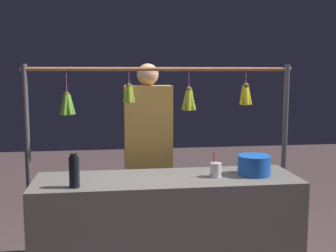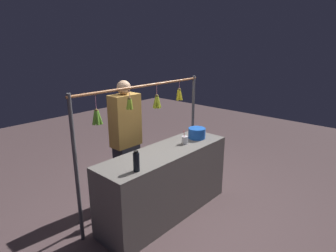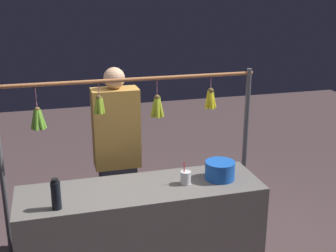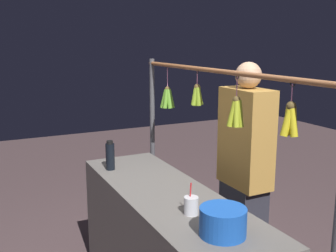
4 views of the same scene
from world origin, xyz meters
TOP-DOWN VIEW (x-y plane):
  - market_counter at (0.00, 0.00)m, footprint 1.94×0.59m
  - display_rack at (0.01, -0.37)m, footprint 2.18×0.12m
  - water_bottle at (0.65, 0.18)m, footprint 0.07×0.07m
  - blue_bucket at (-0.66, 0.01)m, footprint 0.25×0.25m
  - drink_cup at (-0.36, 0.03)m, footprint 0.09×0.09m
  - vendor_person at (0.08, -0.69)m, footprint 0.42×0.23m

SIDE VIEW (x-z plane):
  - market_counter at x=0.00m, z-range 0.00..0.91m
  - vendor_person at x=0.08m, z-range -0.01..1.75m
  - drink_cup at x=-0.36m, z-range 0.87..1.06m
  - blue_bucket at x=-0.66m, z-range 0.91..1.06m
  - water_bottle at x=0.65m, z-range 0.91..1.14m
  - display_rack at x=0.01m, z-range 0.34..2.09m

